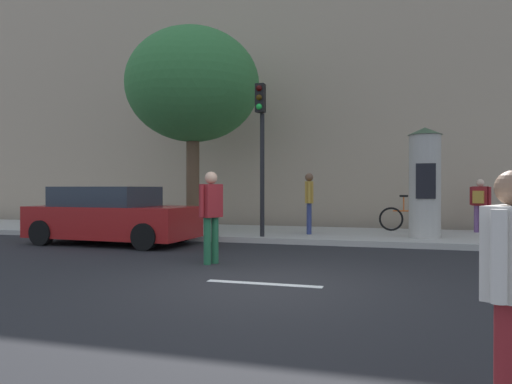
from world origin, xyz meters
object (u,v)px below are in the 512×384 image
poster_column (425,182)px  traffic_light (261,134)px  pedestrian_with_backpack (211,210)px  bicycle_leaning (409,218)px  parked_car_silver (111,216)px  street_tree (193,86)px  pedestrian_tallest (309,198)px  pedestrian_with_bag (480,201)px

poster_column → traffic_light: bearing=-166.1°
poster_column → pedestrian_with_backpack: poster_column is taller
traffic_light → bicycle_leaning: bearing=36.9°
bicycle_leaning → parked_car_silver: 8.61m
bicycle_leaning → parked_car_silver: size_ratio=0.41×
poster_column → street_tree: bearing=177.8°
pedestrian_with_backpack → pedestrian_tallest: bearing=78.1°
bicycle_leaning → parked_car_silver: bearing=-150.4°
bicycle_leaning → traffic_light: bearing=-143.1°
poster_column → pedestrian_with_backpack: 6.30m
street_tree → pedestrian_with_bag: (8.35, 1.68, -3.51)m
traffic_light → pedestrian_with_bag: size_ratio=2.59×
traffic_light → street_tree: (-2.54, 1.29, 1.69)m
traffic_light → pedestrian_tallest: (1.08, 1.19, -1.72)m
traffic_light → pedestrian_with_backpack: 4.13m
pedestrian_tallest → bicycle_leaning: (2.75, 1.69, -0.63)m
poster_column → bicycle_leaning: (-0.34, 1.85, -1.08)m
pedestrian_with_backpack → bicycle_leaning: size_ratio=1.00×
street_tree → pedestrian_with_backpack: bearing=-62.5°
traffic_light → bicycle_leaning: size_ratio=2.29×
pedestrian_with_backpack → pedestrian_with_bag: size_ratio=1.13×
street_tree → parked_car_silver: bearing=-112.6°
pedestrian_with_backpack → pedestrian_tallest: size_ratio=1.02×
street_tree → pedestrian_with_backpack: size_ratio=3.50×
traffic_light → street_tree: street_tree is taller
traffic_light → pedestrian_tallest: bearing=47.8°
traffic_light → poster_column: 4.48m
poster_column → bicycle_leaning: bearing=100.5°
poster_column → pedestrian_with_bag: (1.63, 1.95, -0.54)m
street_tree → parked_car_silver: size_ratio=1.42×
pedestrian_tallest → bicycle_leaning: pedestrian_tallest is taller
pedestrian_tallest → bicycle_leaning: 3.29m
pedestrian_with_backpack → pedestrian_tallest: (1.03, 4.89, 0.13)m
pedestrian_tallest → pedestrian_with_bag: (4.72, 1.79, -0.10)m
pedestrian_with_bag → pedestrian_tallest: bearing=-159.3°
street_tree → pedestrian_tallest: size_ratio=3.59×
traffic_light → pedestrian_with_backpack: bearing=-89.2°
pedestrian_with_bag → bicycle_leaning: bearing=-177.1°
pedestrian_with_bag → bicycle_leaning: size_ratio=0.88×
poster_column → pedestrian_with_bag: 2.60m
parked_car_silver → pedestrian_with_backpack: bearing=-32.0°
poster_column → pedestrian_tallest: poster_column is taller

